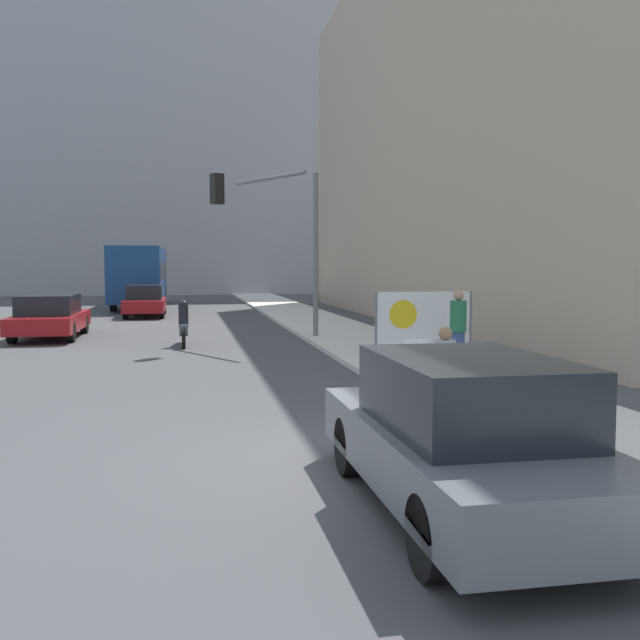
% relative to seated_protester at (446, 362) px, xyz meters
% --- Properties ---
extents(ground_plane, '(160.00, 160.00, 0.00)m').
position_rel_seated_protester_xyz_m(ground_plane, '(-2.30, -2.91, -0.77)').
color(ground_plane, '#444447').
extents(sidewalk_curb, '(3.07, 90.00, 0.12)m').
position_rel_seated_protester_xyz_m(sidewalk_curb, '(1.02, 12.09, -0.71)').
color(sidewalk_curb, beige).
rests_on(sidewalk_curb, ground_plane).
extents(building_backdrop_far, '(52.00, 12.00, 26.85)m').
position_rel_seated_protester_xyz_m(building_backdrop_far, '(-4.30, 51.91, 12.66)').
color(building_backdrop_far, '#99999E').
rests_on(building_backdrop_far, ground_plane).
extents(building_backdrop_right, '(10.00, 32.00, 16.26)m').
position_rel_seated_protester_xyz_m(building_backdrop_right, '(9.17, 17.20, 7.36)').
color(building_backdrop_right, tan).
rests_on(building_backdrop_right, ground_plane).
extents(seated_protester, '(0.94, 0.77, 1.21)m').
position_rel_seated_protester_xyz_m(seated_protester, '(0.00, 0.00, 0.00)').
color(seated_protester, '#474C56').
rests_on(seated_protester, sidewalk_curb).
extents(jogger_on_sidewalk, '(0.34, 0.34, 1.68)m').
position_rel_seated_protester_xyz_m(jogger_on_sidewalk, '(1.46, 3.15, 0.21)').
color(jogger_on_sidewalk, '#334775').
rests_on(jogger_on_sidewalk, sidewalk_curb).
extents(protest_banner, '(2.35, 0.06, 1.59)m').
position_rel_seated_protester_xyz_m(protest_banner, '(1.30, 4.92, 0.20)').
color(protest_banner, slate).
rests_on(protest_banner, sidewalk_curb).
extents(traffic_light_pole, '(3.36, 3.13, 5.04)m').
position_rel_seated_protester_xyz_m(traffic_light_pole, '(-1.38, 10.33, 2.82)').
color(traffic_light_pole, slate).
rests_on(traffic_light_pole, sidewalk_curb).
extents(parked_car_curbside, '(1.74, 4.32, 1.49)m').
position_rel_seated_protester_xyz_m(parked_car_curbside, '(-1.59, -4.66, -0.03)').
color(parked_car_curbside, '#565B60').
rests_on(parked_car_curbside, ground_plane).
extents(car_on_road_nearest, '(1.89, 4.67, 1.39)m').
position_rel_seated_protester_xyz_m(car_on_road_nearest, '(-8.36, 12.94, -0.07)').
color(car_on_road_nearest, maroon).
rests_on(car_on_road_nearest, ground_plane).
extents(car_on_road_midblock, '(1.75, 4.58, 1.44)m').
position_rel_seated_protester_xyz_m(car_on_road_midblock, '(-5.91, 22.29, -0.05)').
color(car_on_road_midblock, maroon).
rests_on(car_on_road_midblock, ground_plane).
extents(city_bus_on_road, '(2.56, 11.99, 3.26)m').
position_rel_seated_protester_xyz_m(city_bus_on_road, '(-6.57, 30.04, 1.11)').
color(city_bus_on_road, navy).
rests_on(city_bus_on_road, ground_plane).
extents(motorcycle_on_road, '(0.28, 2.05, 1.32)m').
position_rel_seated_protester_xyz_m(motorcycle_on_road, '(-4.18, 9.99, -0.21)').
color(motorcycle_on_road, '#565B60').
rests_on(motorcycle_on_road, ground_plane).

